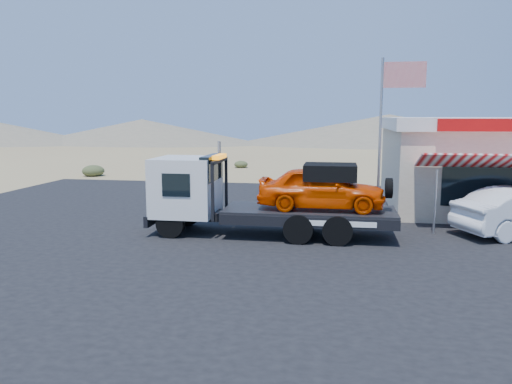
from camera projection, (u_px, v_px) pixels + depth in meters
ground at (225, 252)px, 14.80m from camera, size 120.00×120.00×0.00m
asphalt_lot at (300, 231)px, 17.40m from camera, size 32.00×24.00×0.02m
tow_truck at (265, 193)px, 16.64m from camera, size 8.04×2.38×2.69m
jerky_store at (509, 163)px, 21.54m from camera, size 10.40×9.97×3.90m
flagpole at (387, 122)px, 17.81m from camera, size 1.55×0.10×6.00m
desert_scrub at (2, 184)px, 26.93m from camera, size 28.22×31.98×0.79m
distant_hills at (246, 131)px, 69.87m from camera, size 126.00×48.00×4.20m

